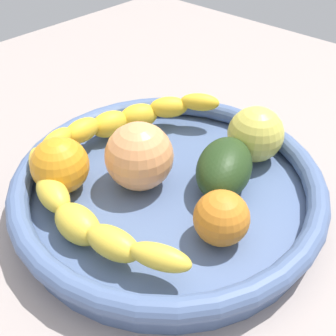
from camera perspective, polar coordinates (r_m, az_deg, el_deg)
name	(u,v)px	position (r cm, az deg, el deg)	size (l,w,h in cm)	color
kitchen_counter	(168,210)	(50.54, 0.00, -5.85)	(120.00, 120.00, 3.00)	#A0928D
fruit_bowl	(168,186)	(47.90, 0.00, -2.57)	(36.09, 36.09, 4.61)	#4F6594
banana_draped_left	(83,216)	(42.22, -11.78, -6.54)	(6.55, 25.68, 4.29)	yellow
banana_draped_right	(127,120)	(54.83, -5.73, 6.74)	(24.07, 12.18, 4.61)	yellow
orange_front	(221,218)	(40.91, 7.46, -6.93)	(5.68, 5.68, 5.68)	orange
orange_mid_left	(60,165)	(47.58, -14.82, 0.35)	(6.59, 6.59, 6.59)	orange
avocado_dark	(224,168)	(46.91, 7.85, 0.04)	(9.67, 6.23, 5.60)	#243D19
peach_blush	(139,156)	(46.39, -4.03, 1.64)	(7.89, 7.89, 7.89)	#F9A263
apple_yellow	(255,134)	(51.80, 12.10, 4.61)	(6.98, 6.98, 6.98)	#D7CC53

